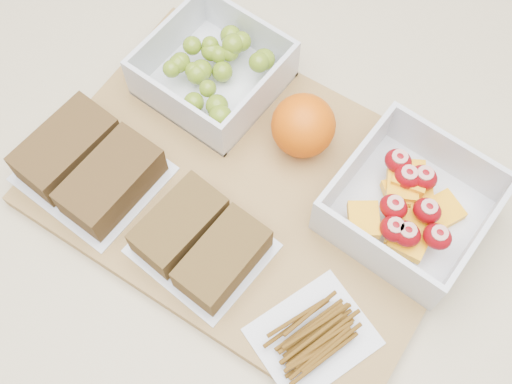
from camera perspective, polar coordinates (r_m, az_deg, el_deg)
ground at (r=1.54m, az=0.25°, el=-15.82°), size 4.00×4.00×0.00m
counter at (r=1.09m, az=0.34°, el=-11.90°), size 1.20×0.90×0.90m
cutting_board at (r=0.67m, az=-0.35°, el=0.13°), size 0.44×0.33×0.02m
grape_container at (r=0.71m, az=-3.68°, el=10.71°), size 0.13×0.13×0.06m
fruit_container at (r=0.65m, az=13.49°, el=-1.24°), size 0.14×0.14×0.06m
orange at (r=0.66m, az=4.22°, el=5.91°), size 0.07×0.07×0.07m
sandwich_bag_left at (r=0.67m, az=-14.62°, el=2.31°), size 0.14×0.12×0.04m
sandwich_bag_center at (r=0.62m, az=-4.91°, el=-4.46°), size 0.12×0.11×0.04m
pretzel_bag at (r=0.60m, az=5.16°, el=-12.45°), size 0.12×0.13×0.02m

